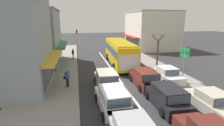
# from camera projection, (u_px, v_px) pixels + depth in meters

# --- Properties ---
(ground_plane) EXTENTS (140.00, 140.00, 0.00)m
(ground_plane) POSITION_uv_depth(u_px,v_px,m) (125.00, 87.00, 16.16)
(ground_plane) COLOR #2D2D30
(lane_centre_line) EXTENTS (0.20, 28.00, 0.01)m
(lane_centre_line) POSITION_uv_depth(u_px,v_px,m) (115.00, 74.00, 19.96)
(lane_centre_line) COLOR silver
(lane_centre_line) RESTS_ON ground
(sidewalk_left) EXTENTS (5.20, 44.00, 0.14)m
(sidewalk_left) POSITION_uv_depth(u_px,v_px,m) (55.00, 72.00, 20.53)
(sidewalk_left) COLOR gray
(sidewalk_left) RESTS_ON ground
(kerb_right) EXTENTS (2.80, 44.00, 0.12)m
(kerb_right) POSITION_uv_depth(u_px,v_px,m) (158.00, 66.00, 23.05)
(kerb_right) COLOR gray
(kerb_right) RESTS_ON ground
(shopfront_corner_near) EXTENTS (7.86, 7.80, 8.30)m
(shopfront_corner_near) POSITION_uv_depth(u_px,v_px,m) (5.00, 43.00, 14.83)
(shopfront_corner_near) COLOR #84939E
(shopfront_corner_near) RESTS_ON ground
(shopfront_mid_block) EXTENTS (8.35, 8.83, 7.44)m
(shopfront_mid_block) POSITION_uv_depth(u_px,v_px,m) (30.00, 38.00, 23.13)
(shopfront_mid_block) COLOR #84939E
(shopfront_mid_block) RESTS_ON ground
(building_right_far) EXTENTS (9.57, 10.71, 7.78)m
(building_right_far) POSITION_uv_depth(u_px,v_px,m) (151.00, 30.00, 37.07)
(building_right_far) COLOR silver
(building_right_far) RESTS_ON ground
(city_bus) EXTENTS (3.12, 10.96, 3.23)m
(city_bus) POSITION_uv_depth(u_px,v_px,m) (120.00, 51.00, 23.78)
(city_bus) COLOR yellow
(city_bus) RESTS_ON ground
(wagon_behind_bus_near) EXTENTS (2.05, 4.56, 1.58)m
(wagon_behind_bus_near) POSITION_uv_depth(u_px,v_px,m) (166.00, 97.00, 12.32)
(wagon_behind_bus_near) COLOR black
(wagon_behind_bus_near) RESTS_ON ground
(wagon_adjacent_lane_lead) EXTENTS (2.01, 4.54, 1.58)m
(wagon_adjacent_lane_lead) POSITION_uv_depth(u_px,v_px,m) (145.00, 78.00, 16.23)
(wagon_adjacent_lane_lead) COLOR #561E19
(wagon_adjacent_lane_lead) RESTS_ON ground
(wagon_queue_gap_filler) EXTENTS (2.08, 4.57, 1.58)m
(wagon_queue_gap_filler) POSITION_uv_depth(u_px,v_px,m) (113.00, 100.00, 11.86)
(wagon_queue_gap_filler) COLOR silver
(wagon_queue_gap_filler) RESTS_ON ground
(wagon_adjacent_lane_trail) EXTENTS (1.98, 4.52, 1.58)m
(wagon_adjacent_lane_trail) POSITION_uv_depth(u_px,v_px,m) (106.00, 80.00, 15.86)
(wagon_adjacent_lane_trail) COLOR #B7B29E
(wagon_adjacent_lane_trail) RESTS_ON ground
(parked_sedan_kerb_front) EXTENTS (1.90, 4.20, 1.47)m
(parked_sedan_kerb_front) POSITION_uv_depth(u_px,v_px,m) (211.00, 103.00, 11.65)
(parked_sedan_kerb_front) COLOR #B7B29E
(parked_sedan_kerb_front) RESTS_ON ground
(parked_sedan_kerb_second) EXTENTS (1.94, 4.22, 1.47)m
(parked_sedan_kerb_second) POSITION_uv_depth(u_px,v_px,m) (167.00, 75.00, 17.54)
(parked_sedan_kerb_second) COLOR silver
(parked_sedan_kerb_second) RESTS_ON ground
(traffic_light_downstreet) EXTENTS (0.33, 0.24, 4.20)m
(traffic_light_downstreet) POSITION_uv_depth(u_px,v_px,m) (77.00, 37.00, 33.72)
(traffic_light_downstreet) COLOR gray
(traffic_light_downstreet) RESTS_ON ground
(directional_road_sign) EXTENTS (0.10, 1.40, 3.60)m
(directional_road_sign) POSITION_uv_depth(u_px,v_px,m) (185.00, 56.00, 16.51)
(directional_road_sign) COLOR gray
(directional_road_sign) RESTS_ON ground
(street_tree_right) EXTENTS (1.86, 1.98, 4.31)m
(street_tree_right) POSITION_uv_depth(u_px,v_px,m) (158.00, 51.00, 22.95)
(street_tree_right) COLOR brown
(street_tree_right) RESTS_ON ground
(pedestrian_with_handbag_near) EXTENTS (0.53, 0.57, 1.63)m
(pedestrian_with_handbag_near) POSITION_uv_depth(u_px,v_px,m) (67.00, 77.00, 15.56)
(pedestrian_with_handbag_near) COLOR #232838
(pedestrian_with_handbag_near) RESTS_ON sidewalk_left
(pedestrian_browsing_midblock) EXTENTS (0.38, 0.65, 1.63)m
(pedestrian_browsing_midblock) POSITION_uv_depth(u_px,v_px,m) (73.00, 53.00, 26.55)
(pedestrian_browsing_midblock) COLOR #4C4742
(pedestrian_browsing_midblock) RESTS_ON sidewalk_left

